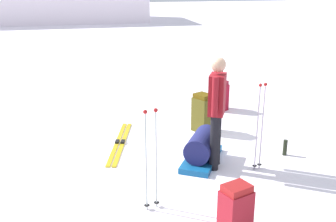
# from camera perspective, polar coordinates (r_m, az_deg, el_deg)

# --- Properties ---
(ground_plane) EXTENTS (80.00, 80.00, 0.00)m
(ground_plane) POSITION_cam_1_polar(r_m,az_deg,el_deg) (6.93, 0.00, -5.51)
(ground_plane) COLOR white
(skier_standing) EXTENTS (0.35, 0.52, 1.70)m
(skier_standing) POSITION_cam_1_polar(r_m,az_deg,el_deg) (6.07, 6.77, 0.52)
(skier_standing) COLOR black
(skier_standing) RESTS_ON ground_plane
(ski_pair_near) EXTENTS (0.63, 1.91, 0.05)m
(ski_pair_near) POSITION_cam_1_polar(r_m,az_deg,el_deg) (7.26, -6.67, -4.39)
(ski_pair_near) COLOR gold
(ski_pair_near) RESTS_ON ground_plane
(backpack_large_dark) EXTENTS (0.40, 0.43, 0.73)m
(backpack_large_dark) POSITION_cam_1_polar(r_m,az_deg,el_deg) (7.68, 4.83, -0.30)
(backpack_large_dark) COLOR #4C4515
(backpack_large_dark) RESTS_ON ground_plane
(backpack_bright) EXTENTS (0.39, 0.43, 0.66)m
(backpack_bright) POSITION_cam_1_polar(r_m,az_deg,el_deg) (9.00, 7.10, 2.18)
(backpack_bright) COLOR maroon
(backpack_bright) RESTS_ON ground_plane
(backpack_small_spare) EXTENTS (0.40, 0.36, 0.60)m
(backpack_small_spare) POSITION_cam_1_polar(r_m,az_deg,el_deg) (4.80, 9.36, -13.35)
(backpack_small_spare) COLOR maroon
(backpack_small_spare) RESTS_ON ground_plane
(ski_poles_planted_near) EXTENTS (0.20, 0.11, 1.32)m
(ski_poles_planted_near) POSITION_cam_1_polar(r_m,az_deg,el_deg) (5.00, -2.36, -6.12)
(ski_poles_planted_near) COLOR #AEBBB9
(ski_poles_planted_near) RESTS_ON ground_plane
(ski_poles_planted_far) EXTENTS (0.16, 0.10, 1.34)m
(ski_poles_planted_far) POSITION_cam_1_polar(r_m,az_deg,el_deg) (6.17, 12.65, -1.59)
(ski_poles_planted_far) COLOR #BAAEC0
(ski_poles_planted_far) RESTS_ON ground_plane
(gear_sled) EXTENTS (0.93, 1.16, 0.49)m
(gear_sled) POSITION_cam_1_polar(r_m,az_deg,el_deg) (6.47, 4.71, -5.18)
(gear_sled) COLOR #11538D
(gear_sled) RESTS_ON ground_plane
(thermos_bottle) EXTENTS (0.07, 0.07, 0.26)m
(thermos_bottle) POSITION_cam_1_polar(r_m,az_deg,el_deg) (6.98, 15.92, -4.90)
(thermos_bottle) COLOR black
(thermos_bottle) RESTS_ON ground_plane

